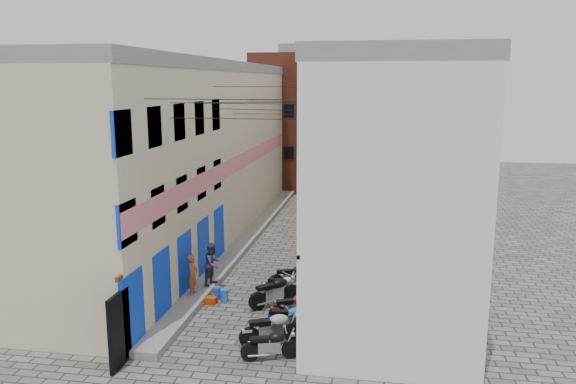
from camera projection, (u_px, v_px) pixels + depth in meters
The scene contains 21 objects.
ground at pixel (210, 366), 16.06m from camera, with size 90.00×90.00×0.00m, color #4F4C4A.
plinth at pixel (249, 237), 28.94m from camera, with size 0.90×26.00×0.25m, color gray.
building_left at pixel (191, 152), 28.53m from camera, with size 5.10×27.00×9.00m.
building_right at pixel (390, 156), 26.90m from camera, with size 5.94×26.00×9.00m.
building_far_brick_left at pixel (296, 122), 42.49m from camera, with size 6.00×6.00×10.00m, color maroon.
building_far_brick_right at pixel (363, 134), 43.77m from camera, with size 5.00×6.00×8.00m, color maroon.
building_far_concrete at pixel (330, 111), 47.85m from camera, with size 8.00×5.00×11.00m, color gray.
far_shopfront at pixel (317, 178), 40.18m from camera, with size 2.00×0.30×2.40m, color black.
overhead_wires at pixel (264, 105), 22.06m from camera, with size 5.80×13.02×1.32m.
motorcycle_a at pixel (270, 344), 16.35m from camera, with size 0.55×1.76×1.02m, color black, non-canonical shape.
motorcycle_b at pixel (272, 327), 17.26m from camera, with size 0.65×2.07×1.20m, color #98989D, non-canonical shape.
motorcycle_c at pixel (290, 317), 18.21m from camera, with size 0.55×1.74×1.01m, color blue, non-canonical shape.
motorcycle_d at pixel (294, 305), 19.14m from camera, with size 0.57×1.81×1.05m, color #9B1A0B, non-canonical shape.
motorcycle_e at pixel (275, 290), 20.29m from camera, with size 0.67×2.11×1.22m, color black, non-canonical shape.
motorcycle_f at pixel (283, 285), 21.14m from camera, with size 0.54×1.71×0.99m, color #B6B7BC, non-canonical shape.
motorcycle_g at pixel (293, 275), 22.01m from camera, with size 0.59×1.88×1.09m, color black, non-canonical shape.
person_a at pixel (193, 274), 20.74m from camera, with size 0.55×0.36×1.51m, color #935335.
person_b at pixel (213, 264), 21.72m from camera, with size 0.80×0.63×1.66m, color #383753.
water_jug_near at pixel (224, 295), 20.75m from camera, with size 0.30×0.30×0.48m, color blue.
water_jug_far at pixel (218, 293), 21.04m from camera, with size 0.29×0.29×0.45m, color blue.
red_crate at pixel (211, 301), 20.56m from camera, with size 0.40×0.30×0.25m, color #AF310C.
Camera 1 is at (4.72, -14.18, 8.02)m, focal length 35.00 mm.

